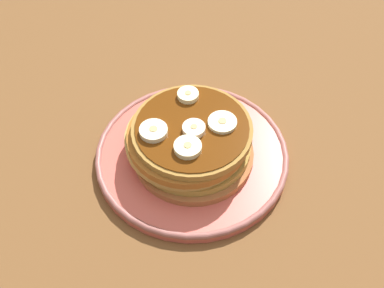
% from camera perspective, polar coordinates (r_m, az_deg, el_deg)
% --- Properties ---
extents(ground_plane, '(1.40, 1.40, 0.03)m').
position_cam_1_polar(ground_plane, '(0.71, 0.00, -2.39)').
color(ground_plane, brown).
extents(plate, '(0.25, 0.25, 0.01)m').
position_cam_1_polar(plate, '(0.69, 0.00, -1.24)').
color(plate, '#CC594C').
rests_on(plate, ground_plane).
extents(pancake_stack, '(0.16, 0.16, 0.05)m').
position_cam_1_polar(pancake_stack, '(0.67, -0.13, 0.36)').
color(pancake_stack, '#A76237').
rests_on(pancake_stack, plate).
extents(banana_slice_0, '(0.03, 0.03, 0.01)m').
position_cam_1_polar(banana_slice_0, '(0.64, 0.62, 1.72)').
color(banana_slice_0, '#FDE6C5').
rests_on(banana_slice_0, pancake_stack).
extents(banana_slice_1, '(0.03, 0.03, 0.01)m').
position_cam_1_polar(banana_slice_1, '(0.68, -0.43, 5.23)').
color(banana_slice_1, '#F8EDB3').
rests_on(banana_slice_1, pancake_stack).
extents(banana_slice_2, '(0.04, 0.04, 0.01)m').
position_cam_1_polar(banana_slice_2, '(0.65, 3.26, 2.30)').
color(banana_slice_2, '#F5EBBB').
rests_on(banana_slice_2, pancake_stack).
extents(banana_slice_3, '(0.03, 0.03, 0.01)m').
position_cam_1_polar(banana_slice_3, '(0.64, -4.14, 1.38)').
color(banana_slice_3, '#F5EDC5').
rests_on(banana_slice_3, pancake_stack).
extents(banana_slice_4, '(0.03, 0.03, 0.01)m').
position_cam_1_polar(banana_slice_4, '(0.62, -0.46, -0.39)').
color(banana_slice_4, '#F6EDB7').
rests_on(banana_slice_4, pancake_stack).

